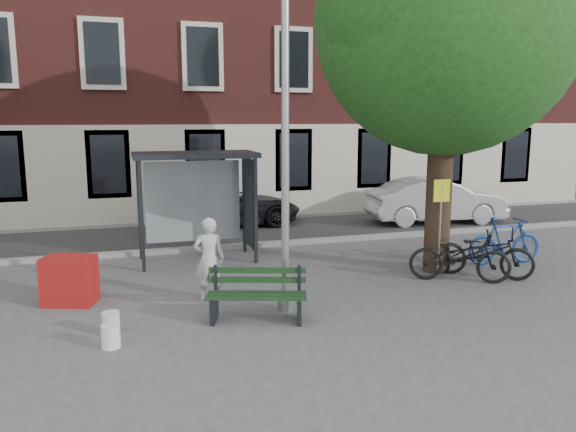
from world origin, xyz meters
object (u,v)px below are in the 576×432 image
(painter, at_px, (209,259))
(red_stand, at_px, (70,280))
(notice_sign, at_px, (441,205))
(car_silver, at_px, (436,200))
(bike_a, at_px, (460,256))
(bus_shelter, at_px, (212,181))
(lamppost, at_px, (285,155))
(bike_b, at_px, (505,241))
(bike_d, at_px, (444,246))
(car_dark, at_px, (228,205))
(bench, at_px, (257,297))
(bike_c, at_px, (483,252))

(painter, relative_size, red_stand, 1.76)
(notice_sign, bearing_deg, car_silver, 64.11)
(bike_a, xyz_separation_m, red_stand, (-7.74, 0.88, -0.10))
(bus_shelter, bearing_deg, lamppost, -81.57)
(lamppost, height_order, bus_shelter, lamppost)
(bus_shelter, distance_m, bike_b, 7.09)
(lamppost, bearing_deg, bike_b, 14.88)
(lamppost, distance_m, bus_shelter, 4.24)
(bus_shelter, xyz_separation_m, bike_a, (4.63, -3.48, -1.37))
(bike_d, distance_m, car_silver, 5.79)
(painter, xyz_separation_m, bike_a, (5.23, -0.37, -0.25))
(car_dark, bearing_deg, bench, 170.56)
(bike_c, distance_m, red_stand, 8.46)
(car_dark, xyz_separation_m, car_silver, (6.63, -1.55, 0.09))
(painter, xyz_separation_m, car_silver, (8.42, 5.74, -0.06))
(bike_c, relative_size, notice_sign, 0.99)
(bike_b, xyz_separation_m, car_dark, (-5.28, 6.73, 0.09))
(car_silver, xyz_separation_m, red_stand, (-10.94, -5.23, -0.29))
(painter, bearing_deg, bench, 119.83)
(lamppost, bearing_deg, bike_a, 8.89)
(bike_b, xyz_separation_m, car_silver, (1.35, 5.19, 0.18))
(car_silver, distance_m, notice_sign, 6.61)
(painter, relative_size, car_silver, 0.36)
(bike_d, bearing_deg, bench, 46.35)
(bus_shelter, height_order, red_stand, bus_shelter)
(car_silver, bearing_deg, lamppost, 139.70)
(bus_shelter, relative_size, bike_a, 1.37)
(bus_shelter, bearing_deg, bike_d, -25.65)
(bus_shelter, height_order, bike_b, bus_shelter)
(bike_a, height_order, red_stand, bike_a)
(bike_b, distance_m, bike_c, 1.40)
(bench, distance_m, car_dark, 8.72)
(painter, bearing_deg, lamppost, 146.45)
(lamppost, bearing_deg, painter, 140.19)
(bike_b, bearing_deg, red_stand, 94.69)
(painter, xyz_separation_m, car_dark, (1.79, 7.29, -0.15))
(bench, relative_size, car_dark, 0.38)
(red_stand, bearing_deg, bus_shelter, 39.83)
(bus_shelter, relative_size, bike_d, 1.72)
(bus_shelter, relative_size, painter, 1.79)
(bench, height_order, car_dark, car_dark)
(bike_b, xyz_separation_m, bike_c, (-1.16, -0.79, -0.01))
(bench, distance_m, bike_a, 4.74)
(bike_b, bearing_deg, bench, 110.73)
(bike_a, height_order, car_silver, car_silver)
(car_silver, bearing_deg, bike_d, 156.85)
(lamppost, height_order, bike_a, lamppost)
(bench, distance_m, bike_c, 5.44)
(bench, bearing_deg, bike_a, 29.85)
(painter, height_order, notice_sign, notice_sign)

